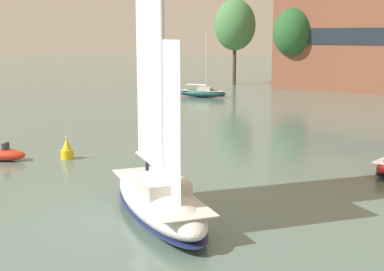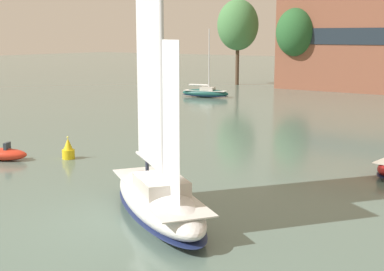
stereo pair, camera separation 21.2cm
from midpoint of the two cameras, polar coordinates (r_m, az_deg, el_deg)
ground_plane at (r=27.63m, az=-3.39°, el=-8.73°), size 400.00×400.00×0.00m
tree_shore_left at (r=94.01m, az=11.07°, el=10.73°), size 6.70×6.70×13.79m
tree_shore_center at (r=101.48m, az=4.98°, el=11.65°), size 7.66×7.66×15.77m
sailboat_main at (r=27.24m, az=-3.40°, el=-6.41°), size 10.80×8.74×15.09m
sailboat_moored_near_marina at (r=80.58m, az=1.51°, el=4.59°), size 7.65×3.72×10.14m
motor_tender at (r=42.17m, az=-19.41°, el=-1.87°), size 4.03×3.02×1.44m
channel_buoy at (r=41.22m, az=-12.92°, el=-1.51°), size 0.94×0.94×1.73m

